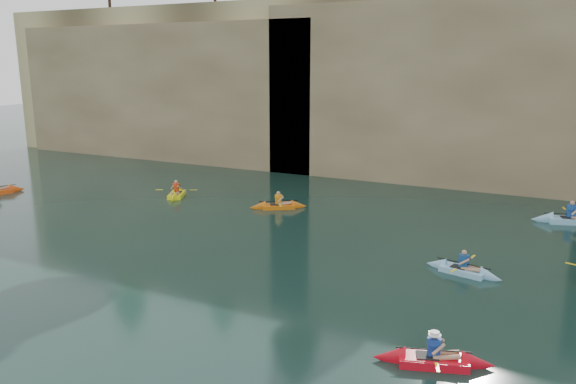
% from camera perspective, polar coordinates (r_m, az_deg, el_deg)
% --- Properties ---
extents(ground, '(160.00, 160.00, 0.00)m').
position_cam_1_polar(ground, '(16.43, -6.59, -13.99)').
color(ground, black).
rests_on(ground, ground).
extents(cliff, '(70.00, 16.00, 12.00)m').
position_cam_1_polar(cliff, '(42.98, 15.84, 10.70)').
color(cliff, tan).
rests_on(cliff, ground).
extents(cliff_slab_west, '(26.00, 2.40, 10.56)m').
position_cam_1_polar(cliff_slab_west, '(44.77, -12.68, 10.02)').
color(cliff_slab_west, tan).
rests_on(cliff_slab_west, ground).
extents(cliff_slab_center, '(24.00, 2.40, 11.40)m').
position_cam_1_polar(cliff_slab_center, '(35.36, 16.71, 9.73)').
color(cliff_slab_center, tan).
rests_on(cliff_slab_center, ground).
extents(sea_cave_west, '(4.50, 1.00, 4.00)m').
position_cam_1_polar(sea_cave_west, '(43.32, -10.93, 5.65)').
color(sea_cave_west, black).
rests_on(sea_cave_west, ground).
extents(sea_cave_center, '(3.50, 1.00, 3.20)m').
position_cam_1_polar(sea_cave_center, '(36.69, 6.84, 3.84)').
color(sea_cave_center, black).
rests_on(sea_cave_center, ground).
extents(main_kayaker, '(3.10, 2.01, 1.12)m').
position_cam_1_polar(main_kayaker, '(15.19, 14.53, -16.12)').
color(main_kayaker, red).
rests_on(main_kayaker, ground).
extents(kayaker_orange, '(2.87, 2.23, 1.14)m').
position_cam_1_polar(kayaker_orange, '(29.17, -0.99, -1.42)').
color(kayaker_orange, orange).
rests_on(kayaker_orange, ground).
extents(kayaker_ltblue_near, '(2.89, 2.18, 1.11)m').
position_cam_1_polar(kayaker_ltblue_near, '(21.36, 17.35, -7.57)').
color(kayaker_ltblue_near, '#8EC7EE').
rests_on(kayaker_ltblue_near, ground).
extents(kayaker_yellow, '(2.15, 2.92, 1.19)m').
position_cam_1_polar(kayaker_yellow, '(32.29, -11.24, -0.22)').
color(kayaker_yellow, '#FFF715').
rests_on(kayaker_yellow, ground).
extents(kayaker_ltblue_mid, '(3.62, 2.54, 1.35)m').
position_cam_1_polar(kayaker_ltblue_mid, '(29.71, 26.76, -2.53)').
color(kayaker_ltblue_mid, '#89C4E6').
rests_on(kayaker_ltblue_mid, ground).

